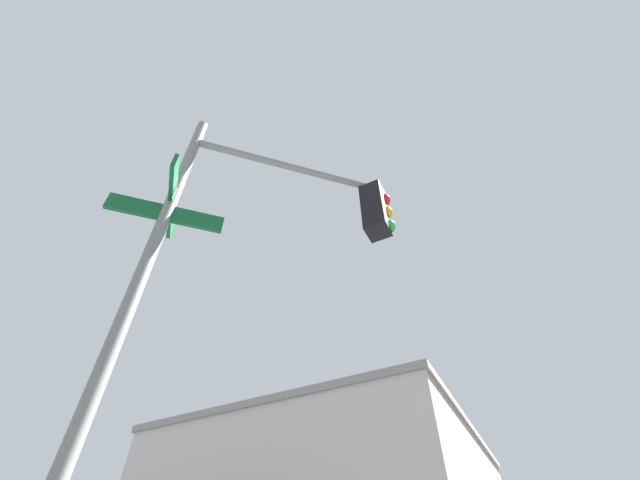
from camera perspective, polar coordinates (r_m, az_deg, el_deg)
traffic_signal_near at (r=3.96m, az=-7.91°, el=-1.41°), size 2.22×2.26×6.35m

